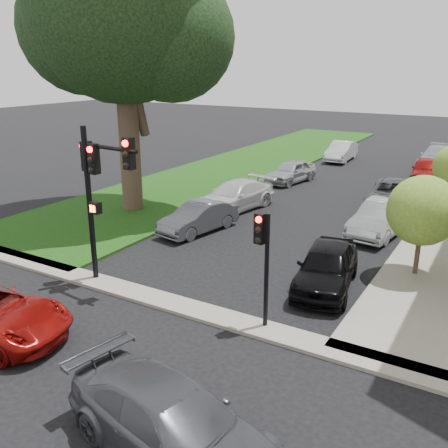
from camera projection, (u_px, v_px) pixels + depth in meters
The scene contains 17 objects.
ground at pixel (138, 334), 14.66m from camera, with size 140.00×140.00×0.00m, color black.
grass_strip at pixel (249, 164), 38.64m from camera, with size 8.00×44.00×0.12m, color #163308.
sidewalk_cross at pixel (177, 305), 16.28m from camera, with size 60.00×1.00×0.12m, color gray.
eucalyptus at pixel (120, 6), 23.77m from camera, with size 10.51×9.54×14.89m.
small_tree_a at pixel (423, 211), 17.85m from camera, with size 2.55×2.55×3.82m.
traffic_signal_main at pixel (98, 178), 16.92m from camera, with size 2.74×0.71×5.59m.
traffic_signal_secondary at pixel (263, 250), 14.24m from camera, with size 0.47×0.38×3.60m.
car_cross_far at pixel (173, 424), 9.91m from camera, with size 2.13×5.23×1.52m, color #3F4247.
car_parked_0 at pixel (326, 267), 17.45m from camera, with size 1.87×4.66×1.59m, color black.
car_parked_1 at pixel (381, 218), 22.86m from camera, with size 1.66×4.75×1.57m, color #999BA0.
car_parked_2 at pixel (394, 195), 26.87m from camera, with size 2.58×5.60×1.56m, color #3F4247.
car_parked_3 at pixel (426, 170), 33.32m from camera, with size 1.80×4.47×1.52m, color maroon.
car_parked_4 at pixel (437, 157), 37.53m from camera, with size 2.20×5.41×1.57m, color #999BA0.
car_parked_5 at pixel (198, 218), 23.25m from camera, with size 1.47×4.22×1.39m, color #3F4247.
car_parked_6 at pixel (235, 196), 26.78m from camera, with size 2.12×5.22×1.52m, color silver.
car_parked_7 at pixel (291, 172), 32.89m from camera, with size 1.71×4.25×1.45m, color #999BA0.
car_parked_9 at pixel (341, 151), 40.15m from camera, with size 1.61×4.61×1.52m, color silver.
Camera 1 is at (8.77, -9.84, 7.62)m, focal length 40.00 mm.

